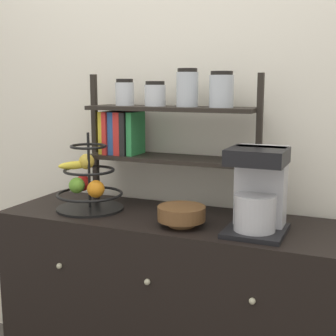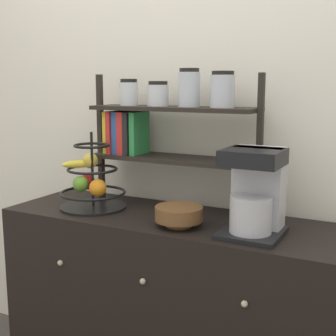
% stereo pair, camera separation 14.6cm
% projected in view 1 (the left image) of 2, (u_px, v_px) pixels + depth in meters
% --- Properties ---
extents(wall_back, '(7.00, 0.05, 2.60)m').
position_uv_depth(wall_back, '(196.00, 113.00, 2.15)').
color(wall_back, silver).
rests_on(wall_back, ground_plane).
extents(sideboard, '(1.48, 0.49, 0.88)m').
position_uv_depth(sideboard, '(172.00, 314.00, 2.05)').
color(sideboard, black).
rests_on(sideboard, ground_plane).
extents(coffee_maker, '(0.22, 0.25, 0.32)m').
position_uv_depth(coffee_maker, '(258.00, 190.00, 1.75)').
color(coffee_maker, black).
rests_on(coffee_maker, sideboard).
extents(fruit_stand, '(0.30, 0.30, 0.35)m').
position_uv_depth(fruit_stand, '(88.00, 185.00, 2.08)').
color(fruit_stand, black).
rests_on(fruit_stand, sideboard).
extents(wooden_bowl, '(0.19, 0.19, 0.08)m').
position_uv_depth(wooden_bowl, '(181.00, 214.00, 1.84)').
color(wooden_bowl, brown).
rests_on(wooden_bowl, sideboard).
extents(shelf_hutch, '(0.80, 0.20, 0.62)m').
position_uv_depth(shelf_hutch, '(159.00, 121.00, 2.07)').
color(shelf_hutch, black).
rests_on(shelf_hutch, sideboard).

